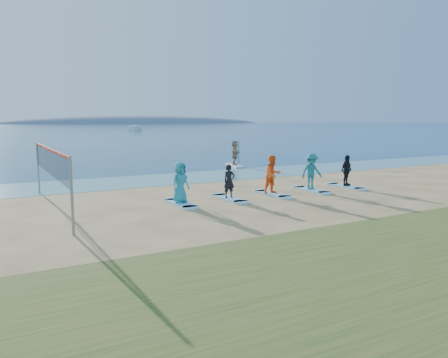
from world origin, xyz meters
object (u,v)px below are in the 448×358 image
student_1 (229,181)px  surfboard_3 (311,190)px  volleyball_net (50,162)px  student_2 (273,174)px  surfboard_4 (346,186)px  student_4 (347,170)px  student_0 (180,182)px  surfboard_2 (272,194)px  paddleboarder (235,153)px  paddleboard (235,165)px  surfboard_1 (229,198)px  student_3 (312,171)px  boat_offshore_b (135,130)px  surfboard_0 (181,203)px

student_1 → surfboard_3: 4.86m
volleyball_net → student_2: size_ratio=4.97×
surfboard_4 → student_4: student_4 is taller
student_0 → surfboard_4: bearing=-19.4°
volleyball_net → surfboard_2: volleyball_net is taller
paddleboarder → surfboard_4: 11.86m
volleyball_net → surfboard_4: size_ratio=4.13×
student_0 → surfboard_2: 4.88m
paddleboard → surfboard_2: size_ratio=1.36×
volleyball_net → student_4: bearing=-6.6°
surfboard_3 → paddleboarder: bearing=78.0°
paddleboard → student_2: size_ratio=1.64×
surfboard_1 → student_3: bearing=0.0°
paddleboarder → boat_offshore_b: size_ratio=0.34×
surfboard_3 → surfboard_4: bearing=0.0°
surfboard_1 → surfboard_3: same height
paddleboard → student_2: bearing=-98.1°
surfboard_0 → student_0: bearing=0.0°
student_1 → surfboard_4: bearing=-0.2°
boat_offshore_b → surfboard_3: bearing=-108.2°
surfboard_1 → student_4: 7.25m
student_2 → student_3: (2.40, 0.00, -0.01)m
paddleboard → surfboard_3: 12.08m
surfboard_3 → surfboard_4: 2.40m
surfboard_2 → surfboard_4: bearing=0.0°
boat_offshore_b → surfboard_2: boat_offshore_b is taller
student_0 → student_1: 2.40m
surfboard_2 → student_2: student_2 is taller
student_1 → student_3: student_3 is taller
surfboard_2 → student_3: bearing=0.0°
volleyball_net → surfboard_2: 10.02m
boat_offshore_b → student_0: size_ratio=3.11×
student_3 → student_4: 2.40m
student_2 → surfboard_3: 2.58m
boat_offshore_b → surfboard_3: 118.76m
surfboard_0 → student_3: student_3 is taller
paddleboard → surfboard_0: paddleboard is taller
boat_offshore_b → student_3: 118.77m
surfboard_2 → volleyball_net: bearing=170.3°
volleyball_net → paddleboard: size_ratio=3.03×
surfboard_4 → student_0: bearing=180.0°
surfboard_0 → surfboard_2: (4.80, 0.00, 0.00)m
student_2 → student_4: 4.80m
surfboard_1 → surfboard_2: same height
boat_offshore_b → student_0: 120.66m
student_0 → student_3: (7.19, 0.00, 0.04)m
surfboard_0 → paddleboarder: bearing=50.6°
paddleboarder → student_2: bearing=-180.0°
surfboard_3 → student_3: 0.95m
student_4 → paddleboarder: bearing=72.7°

